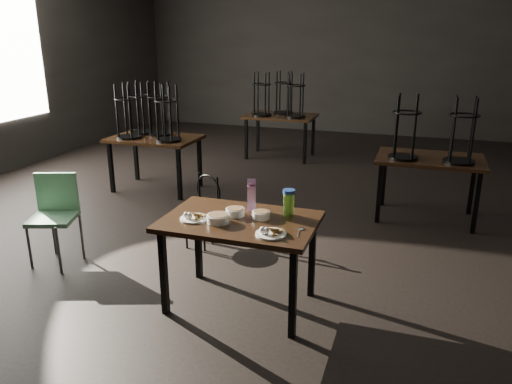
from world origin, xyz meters
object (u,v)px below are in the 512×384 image
(juice_carton, at_px, (252,196))
(bentwood_chair, at_px, (202,204))
(main_table, at_px, (240,228))
(school_chair, at_px, (55,210))
(water_bottle, at_px, (289,202))

(juice_carton, relative_size, bentwood_chair, 0.36)
(main_table, distance_m, school_chair, 1.98)
(juice_carton, bearing_deg, bentwood_chair, 135.68)
(juice_carton, xyz_separation_m, school_chair, (-1.98, -0.01, -0.35))
(water_bottle, distance_m, school_chair, 2.33)
(water_bottle, bearing_deg, bentwood_chair, 144.20)
(juice_carton, height_order, bentwood_chair, juice_carton)
(water_bottle, distance_m, bentwood_chair, 1.45)
(main_table, height_order, juice_carton, juice_carton)
(juice_carton, distance_m, school_chair, 2.02)
(water_bottle, bearing_deg, main_table, -149.64)
(main_table, height_order, school_chair, school_chair)
(main_table, relative_size, school_chair, 1.39)
(main_table, bearing_deg, bentwood_chair, 127.88)
(main_table, relative_size, juice_carton, 4.47)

